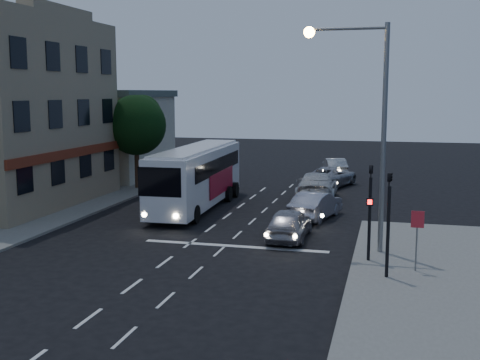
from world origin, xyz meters
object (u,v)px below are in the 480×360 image
(regulatory_sign, at_px, (417,231))
(street_tree, at_px, (136,122))
(car_sedan_a, at_px, (316,205))
(car_suv, at_px, (289,224))
(traffic_signal_main, at_px, (370,201))
(car_sedan_b, at_px, (317,186))
(car_extra, at_px, (335,167))
(car_sedan_c, at_px, (331,177))
(traffic_signal_side, at_px, (389,212))
(tour_bus, at_px, (197,175))
(streetlight, at_px, (367,111))

(regulatory_sign, height_order, street_tree, street_tree)
(car_sedan_a, bearing_deg, car_suv, 96.10)
(car_suv, height_order, traffic_signal_main, traffic_signal_main)
(car_sedan_a, bearing_deg, car_sedan_b, -70.11)
(car_sedan_b, bearing_deg, car_extra, -93.33)
(car_sedan_b, xyz_separation_m, car_extra, (0.05, 10.80, -0.14))
(car_sedan_c, relative_size, traffic_signal_side, 1.21)
(car_sedan_b, relative_size, car_extra, 1.36)
(traffic_signal_main, distance_m, traffic_signal_side, 2.10)
(traffic_signal_main, bearing_deg, street_tree, 137.97)
(car_sedan_b, bearing_deg, car_suv, 87.26)
(car_sedan_b, xyz_separation_m, traffic_signal_side, (4.33, -15.40, 1.59))
(car_sedan_b, xyz_separation_m, regulatory_sign, (5.33, -14.44, 0.77))
(tour_bus, xyz_separation_m, car_sedan_a, (6.84, -1.29, -1.16))
(car_suv, xyz_separation_m, car_sedan_c, (0.28, 15.69, -0.01))
(tour_bus, xyz_separation_m, car_suv, (6.25, -5.92, -1.16))
(traffic_signal_main, height_order, street_tree, street_tree)
(car_sedan_b, relative_size, regulatory_sign, 2.60)
(tour_bus, distance_m, car_sedan_b, 7.71)
(car_sedan_c, distance_m, street_tree, 13.82)
(traffic_signal_side, bearing_deg, traffic_signal_main, 109.49)
(car_sedan_c, distance_m, regulatory_sign, 20.37)
(car_sedan_a, relative_size, regulatory_sign, 1.94)
(traffic_signal_main, xyz_separation_m, regulatory_sign, (1.70, -1.01, -0.82))
(street_tree, bearing_deg, car_suv, -42.55)
(car_suv, height_order, street_tree, street_tree)
(car_sedan_a, xyz_separation_m, regulatory_sign, (4.68, -8.67, 0.89))
(car_sedan_c, bearing_deg, streetlight, 117.62)
(tour_bus, relative_size, streetlight, 1.25)
(car_sedan_a, bearing_deg, traffic_signal_main, 124.71)
(car_sedan_b, xyz_separation_m, street_tree, (-12.17, 0.83, 3.67))
(car_sedan_c, bearing_deg, car_sedan_a, 109.28)
(car_extra, distance_m, traffic_signal_side, 26.60)
(car_suv, height_order, car_sedan_a, car_sedan_a)
(car_sedan_c, distance_m, car_extra, 5.51)
(regulatory_sign, bearing_deg, car_extra, 101.82)
(traffic_signal_side, relative_size, streetlight, 0.46)
(car_extra, bearing_deg, tour_bus, 53.77)
(traffic_signal_main, height_order, regulatory_sign, traffic_signal_main)
(car_extra, relative_size, street_tree, 0.68)
(car_suv, height_order, car_extra, car_suv)
(streetlight, height_order, street_tree, streetlight)
(car_sedan_a, bearing_deg, car_extra, -74.50)
(car_extra, distance_m, traffic_signal_main, 24.54)
(traffic_signal_main, relative_size, street_tree, 0.66)
(car_sedan_b, height_order, street_tree, street_tree)
(car_extra, xyz_separation_m, traffic_signal_side, (4.28, -26.20, 1.73))
(tour_bus, distance_m, car_sedan_c, 11.80)
(car_sedan_a, relative_size, car_sedan_c, 0.86)
(car_sedan_b, bearing_deg, traffic_signal_side, 102.67)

